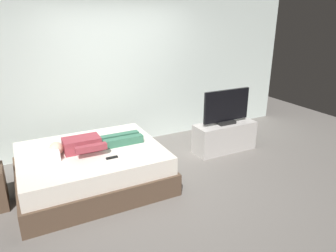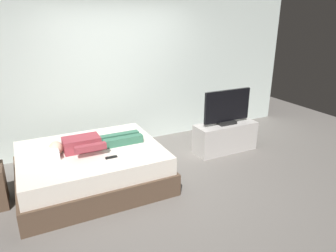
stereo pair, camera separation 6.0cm
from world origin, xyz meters
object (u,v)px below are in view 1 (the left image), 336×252
Objects in this scene: person at (92,143)px; remote at (112,158)px; pillow at (38,155)px; tv at (226,107)px; tv_stand at (224,137)px; bed at (92,168)px.

person is 8.40× the size of remote.
tv is (3.01, 0.13, 0.18)m from pillow.
person is 1.15× the size of tv_stand.
tv reaches higher than person.
person is at bearing -177.39° from tv.
bed is 2.21× the size of tv.
pillow is at bearing 180.00° from bed.
tv reaches higher than tv_stand.
pillow reaches higher than remote.
person reaches higher than remote.
tv reaches higher than remote.
bed is at bearing -0.00° from pillow.
pillow is (-0.65, 0.00, 0.34)m from bed.
remote is 2.25m from tv.
person is 2.33m from tv.
bed is at bearing -136.34° from person.
pillow reaches higher than bed.
tv_stand is 1.25× the size of tv.
remote is 0.17× the size of tv.
bed is at bearing 115.51° from remote.
pillow reaches higher than tv_stand.
tv is (2.33, 0.11, 0.16)m from person.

